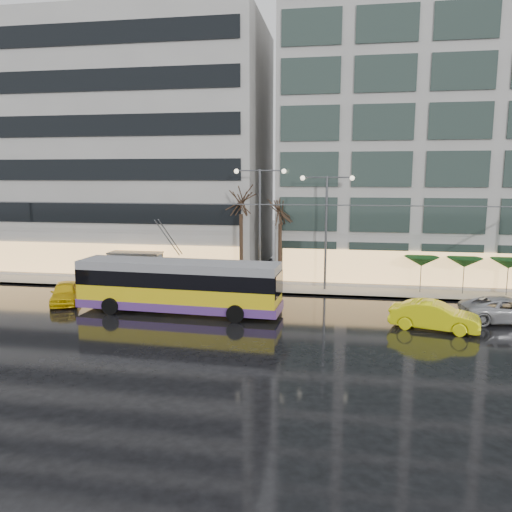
% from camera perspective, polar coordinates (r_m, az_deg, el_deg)
% --- Properties ---
extents(ground, '(140.00, 140.00, 0.00)m').
position_cam_1_polar(ground, '(29.05, -6.86, -8.28)').
color(ground, black).
rests_on(ground, ground).
extents(sidewalk, '(80.00, 10.00, 0.15)m').
position_cam_1_polar(sidewalk, '(41.90, 1.12, -2.67)').
color(sidewalk, gray).
rests_on(sidewalk, ground).
extents(kerb, '(80.00, 0.10, 0.15)m').
position_cam_1_polar(kerb, '(37.12, 0.02, -4.22)').
color(kerb, slate).
rests_on(kerb, ground).
extents(building_left, '(34.00, 14.00, 22.00)m').
position_cam_1_polar(building_left, '(51.51, -18.63, 11.46)').
color(building_left, '#A29F9B').
rests_on(building_left, sidewalk).
extents(building_right, '(32.00, 14.00, 25.00)m').
position_cam_1_polar(building_right, '(47.09, 23.68, 13.27)').
color(building_right, '#A29F9B').
rests_on(building_right, sidewalk).
extents(trolleybus, '(13.13, 5.38, 6.03)m').
position_cam_1_polar(trolleybus, '(32.16, -8.83, -3.60)').
color(trolleybus, yellow).
rests_on(trolleybus, ground).
extents(catenary, '(42.24, 5.12, 7.00)m').
position_cam_1_polar(catenary, '(35.47, -1.87, 2.00)').
color(catenary, '#595B60').
rests_on(catenary, ground).
extents(bus_shelter, '(4.20, 1.60, 2.51)m').
position_cam_1_polar(bus_shelter, '(41.21, -14.00, -0.48)').
color(bus_shelter, '#595B60').
rests_on(bus_shelter, sidewalk).
extents(street_lamp_near, '(3.96, 0.36, 9.03)m').
position_cam_1_polar(street_lamp_near, '(37.93, 0.45, 5.11)').
color(street_lamp_near, '#595B60').
rests_on(street_lamp_near, sidewalk).
extents(street_lamp_far, '(3.96, 0.36, 8.53)m').
position_cam_1_polar(street_lamp_far, '(37.51, 8.04, 4.56)').
color(street_lamp_far, '#595B60').
rests_on(street_lamp_far, sidewalk).
extents(tree_a, '(3.20, 3.20, 8.40)m').
position_cam_1_polar(tree_a, '(38.33, -1.73, 6.79)').
color(tree_a, black).
rests_on(tree_a, sidewalk).
extents(tree_b, '(3.20, 3.20, 7.70)m').
position_cam_1_polar(tree_b, '(38.10, 2.78, 5.74)').
color(tree_b, black).
rests_on(tree_b, sidewalk).
extents(parasol_a, '(2.50, 2.50, 2.65)m').
position_cam_1_polar(parasol_a, '(38.59, 18.38, -0.59)').
color(parasol_a, '#595B60').
rests_on(parasol_a, sidewalk).
extents(parasol_b, '(2.50, 2.50, 2.65)m').
position_cam_1_polar(parasol_b, '(39.18, 22.72, -0.69)').
color(parasol_b, '#595B60').
rests_on(parasol_b, sidewalk).
extents(parasol_c, '(2.50, 2.50, 2.65)m').
position_cam_1_polar(parasol_c, '(39.98, 26.90, -0.79)').
color(parasol_c, '#595B60').
rests_on(parasol_c, sidewalk).
extents(taxi_a, '(3.37, 4.72, 1.49)m').
position_cam_1_polar(taxi_a, '(36.73, -20.93, -3.92)').
color(taxi_a, yellow).
rests_on(taxi_a, ground).
extents(taxi_b, '(5.19, 2.94, 1.62)m').
position_cam_1_polar(taxi_b, '(30.26, 19.70, -6.45)').
color(taxi_b, '#FFFA0D').
rests_on(taxi_b, ground).
extents(sedan_silver, '(5.64, 3.11, 1.50)m').
position_cam_1_polar(sedan_silver, '(33.58, 26.82, -5.50)').
color(sedan_silver, '#A6A6AA').
rests_on(sedan_silver, ground).
extents(pedestrian_a, '(0.97, 0.99, 2.19)m').
position_cam_1_polar(pedestrian_a, '(39.08, -9.11, -1.39)').
color(pedestrian_a, black).
rests_on(pedestrian_a, sidewalk).
extents(pedestrian_b, '(1.00, 0.84, 1.87)m').
position_cam_1_polar(pedestrian_b, '(41.22, -7.80, -1.52)').
color(pedestrian_b, black).
rests_on(pedestrian_b, sidewalk).
extents(pedestrian_c, '(1.06, 0.90, 2.11)m').
position_cam_1_polar(pedestrian_c, '(41.02, -17.25, -1.65)').
color(pedestrian_c, black).
rests_on(pedestrian_c, sidewalk).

